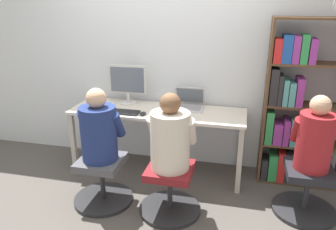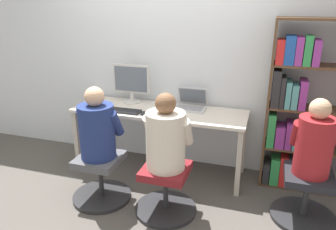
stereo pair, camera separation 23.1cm
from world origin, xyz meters
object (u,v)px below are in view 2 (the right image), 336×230
at_px(laptop, 190,104).
at_px(person_near_shelf, 315,142).
at_px(office_chair_right, 166,190).
at_px(desktop_monitor, 131,83).
at_px(office_chair_side, 306,197).
at_px(office_chair_left, 101,178).
at_px(keyboard, 122,111).
at_px(person_at_laptop, 166,137).
at_px(person_at_monitor, 97,128).
at_px(bookshelf, 299,119).

bearing_deg(laptop, person_near_shelf, -25.86).
height_order(laptop, office_chair_right, laptop).
bearing_deg(desktop_monitor, office_chair_side, -17.55).
xyz_separation_m(office_chair_left, office_chair_right, (0.67, -0.01, 0.00)).
bearing_deg(keyboard, person_at_laptop, -38.70).
distance_m(laptop, person_at_monitor, 1.09).
bearing_deg(desktop_monitor, person_near_shelf, -17.40).
bearing_deg(person_near_shelf, laptop, 154.14).
xyz_separation_m(desktop_monitor, laptop, (0.71, -0.01, -0.18)).
bearing_deg(bookshelf, laptop, 178.20).
distance_m(keyboard, person_near_shelf, 1.90).
distance_m(desktop_monitor, office_chair_right, 1.35).
relative_size(person_at_monitor, bookshelf, 0.40).
height_order(desktop_monitor, person_at_monitor, desktop_monitor).
height_order(office_chair_left, office_chair_right, same).
xyz_separation_m(bookshelf, person_near_shelf, (0.09, -0.55, 0.00)).
xyz_separation_m(person_at_laptop, office_chair_side, (1.22, 0.26, -0.53)).
bearing_deg(person_near_shelf, desktop_monitor, 162.60).
xyz_separation_m(desktop_monitor, person_at_laptop, (0.70, -0.87, -0.22)).
distance_m(office_chair_left, bookshelf, 2.05).
relative_size(desktop_monitor, laptop, 1.32).
xyz_separation_m(office_chair_right, person_at_laptop, (0.00, 0.01, 0.53)).
xyz_separation_m(desktop_monitor, office_chair_left, (0.02, -0.87, -0.75)).
distance_m(office_chair_right, person_at_laptop, 0.53).
bearing_deg(office_chair_left, office_chair_side, 7.82).
xyz_separation_m(laptop, bookshelf, (1.12, -0.04, -0.04)).
relative_size(laptop, keyboard, 0.84).
bearing_deg(laptop, person_at_laptop, -90.62).
bearing_deg(keyboard, desktop_monitor, 95.91).
bearing_deg(office_chair_right, keyboard, 141.01).
relative_size(bookshelf, person_near_shelf, 2.55).
bearing_deg(bookshelf, desktop_monitor, 178.47).
bearing_deg(bookshelf, person_at_monitor, -155.78).
bearing_deg(person_at_laptop, bookshelf, 35.92).
height_order(office_chair_side, person_near_shelf, person_near_shelf).
height_order(person_at_monitor, person_near_shelf, person_at_monitor).
distance_m(laptop, office_chair_side, 1.46).
xyz_separation_m(person_at_monitor, office_chair_side, (1.89, 0.25, -0.53)).
relative_size(person_at_monitor, person_near_shelf, 1.02).
height_order(person_at_monitor, office_chair_side, person_at_monitor).
xyz_separation_m(laptop, person_at_monitor, (-0.68, -0.85, -0.03)).
bearing_deg(office_chair_side, office_chair_right, -167.61).
height_order(keyboard, bookshelf, bookshelf).
xyz_separation_m(person_at_laptop, person_near_shelf, (1.22, 0.27, 0.00)).
relative_size(laptop, person_at_laptop, 0.49).
xyz_separation_m(office_chair_right, person_near_shelf, (1.22, 0.27, 0.53)).
bearing_deg(office_chair_left, person_at_laptop, -0.23).
distance_m(person_at_monitor, office_chair_side, 1.98).
xyz_separation_m(desktop_monitor, keyboard, (0.04, -0.34, -0.22)).
height_order(keyboard, office_chair_side, keyboard).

